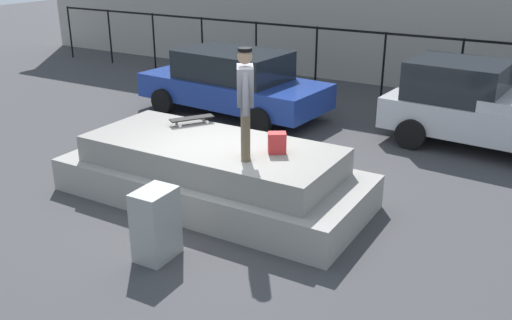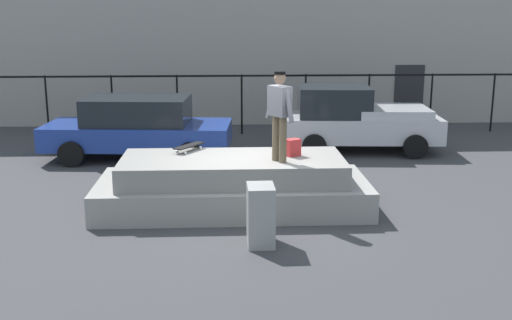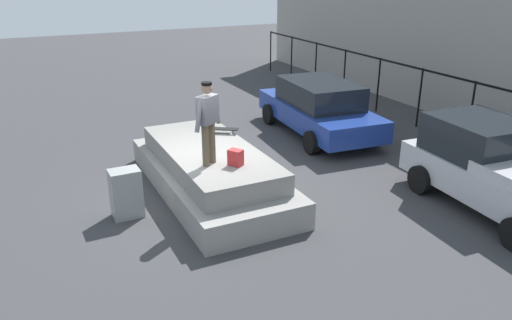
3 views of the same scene
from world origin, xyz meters
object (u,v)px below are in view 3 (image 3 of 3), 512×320
object	(u,v)px
skateboarder	(208,118)
backpack	(236,158)
car_blue_sedan_near	(319,107)
utility_box	(126,193)
car_silver_pickup_mid	(498,169)
skateboard	(221,129)

from	to	relation	value
skateboarder	backpack	size ratio (longest dim) A/B	5.09
backpack	car_blue_sedan_near	distance (m)	5.62
skateboarder	utility_box	size ratio (longest dim) A/B	1.67
car_blue_sedan_near	car_silver_pickup_mid	bearing A→B (deg)	5.72
skateboard	car_silver_pickup_mid	bearing A→B (deg)	45.33
skateboard	car_blue_sedan_near	distance (m)	4.09
car_blue_sedan_near	car_silver_pickup_mid	world-z (taller)	car_silver_pickup_mid
utility_box	skateboarder	bearing A→B (deg)	73.74
skateboard	car_blue_sedan_near	world-z (taller)	car_blue_sedan_near
skateboard	car_blue_sedan_near	bearing A→B (deg)	112.13
backpack	utility_box	world-z (taller)	backpack
skateboarder	backpack	distance (m)	0.98
car_blue_sedan_near	car_silver_pickup_mid	size ratio (longest dim) A/B	1.12
skateboarder	skateboard	bearing A→B (deg)	150.55
car_silver_pickup_mid	utility_box	xyz separation A→B (m)	(-3.01, -7.00, -0.38)
skateboard	backpack	size ratio (longest dim) A/B	2.34
car_blue_sedan_near	backpack	bearing A→B (deg)	-50.25
utility_box	car_blue_sedan_near	bearing A→B (deg)	112.67
car_silver_pickup_mid	backpack	bearing A→B (deg)	-114.81
skateboard	utility_box	size ratio (longest dim) A/B	0.77
car_blue_sedan_near	utility_box	distance (m)	7.03
skateboarder	car_silver_pickup_mid	xyz separation A→B (m)	(2.56, 5.35, -1.11)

